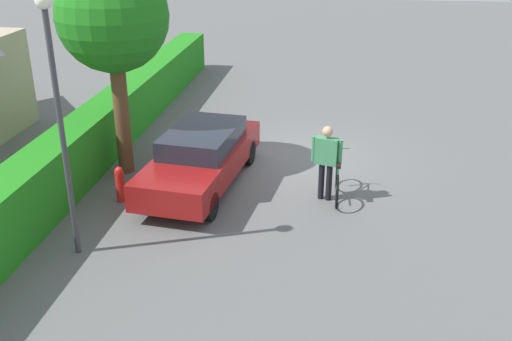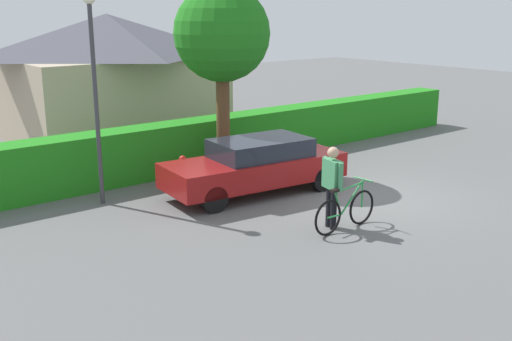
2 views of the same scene
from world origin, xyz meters
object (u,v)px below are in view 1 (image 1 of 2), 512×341
Objects in this scene: person_rider at (326,157)px; fire_hydrant at (120,184)px; street_lamp at (57,98)px; bicycle at (337,180)px; tree_kerbside at (113,18)px; parked_car_near at (201,156)px.

fire_hydrant is at bearing 99.69° from person_rider.
fire_hydrant is (2.17, -0.05, -2.59)m from street_lamp.
tree_kerbside is (0.69, 5.12, 3.27)m from bicycle.
bicycle is at bearing -93.55° from parked_car_near.
person_rider is 2.10× the size of fire_hydrant.
parked_car_near is 5.68× the size of fire_hydrant.
person_rider reaches higher than bicycle.
bicycle is 6.20m from street_lamp.
parked_car_near is at bearing -55.30° from fire_hydrant.
street_lamp is (-2.92, 4.46, 2.00)m from person_rider.
person_rider is 5.61m from tree_kerbside.
bicycle reaches higher than fire_hydrant.
bicycle is 0.37× the size of street_lamp.
bicycle is at bearing -61.64° from person_rider.
fire_hydrant is (-0.75, 4.41, -0.59)m from person_rider.
bicycle is 1.03× the size of person_rider.
person_rider is at bearing -80.31° from fire_hydrant.
street_lamp is at bearing -173.98° from tree_kerbside.
tree_kerbside is 3.66m from fire_hydrant.
tree_kerbside is 6.15× the size of fire_hydrant.
tree_kerbside is at bearing 15.69° from fire_hydrant.
bicycle is 4.76m from fire_hydrant.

